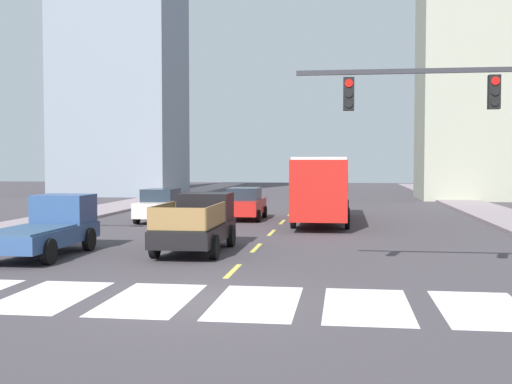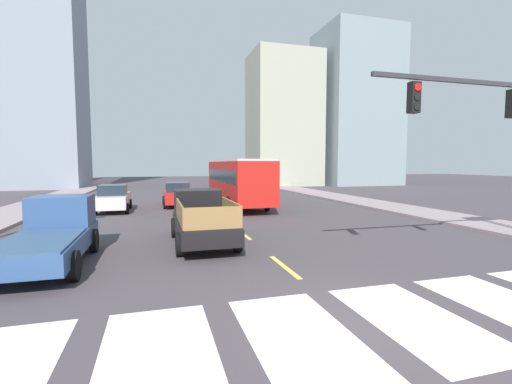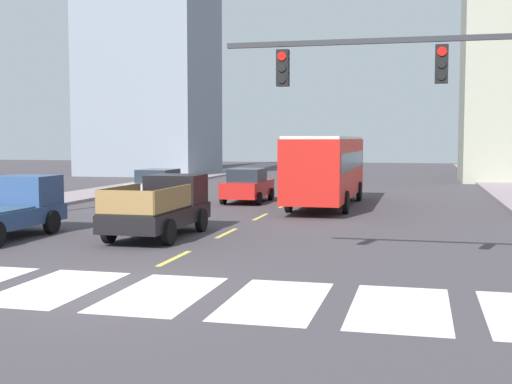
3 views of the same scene
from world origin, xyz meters
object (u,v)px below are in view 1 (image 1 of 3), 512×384
object	(u,v)px
pickup_dark	(49,227)
city_bus	(322,184)
pickup_stakebed	(198,224)
sedan_near_left	(245,204)
sedan_mid	(161,205)

from	to	relation	value
pickup_dark	city_bus	distance (m)	15.32
pickup_stakebed	pickup_dark	distance (m)	5.03
pickup_stakebed	sedan_near_left	size ratio (longest dim) A/B	1.18
pickup_stakebed	sedan_near_left	xyz separation A→B (m)	(-0.19, 12.04, -0.08)
pickup_stakebed	pickup_dark	size ratio (longest dim) A/B	1.00
pickup_stakebed	sedan_mid	bearing A→B (deg)	111.23
pickup_stakebed	pickup_dark	bearing A→B (deg)	-162.03
sedan_mid	sedan_near_left	distance (m)	4.46
pickup_stakebed	pickup_dark	xyz separation A→B (m)	(-4.75, -1.67, -0.02)
city_bus	sedan_mid	bearing A→B (deg)	-174.73
sedan_mid	sedan_near_left	size ratio (longest dim) A/B	1.00
city_bus	sedan_mid	distance (m)	8.36
sedan_mid	city_bus	bearing A→B (deg)	4.96
pickup_stakebed	sedan_near_left	world-z (taller)	pickup_stakebed
pickup_dark	pickup_stakebed	bearing A→B (deg)	18.53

